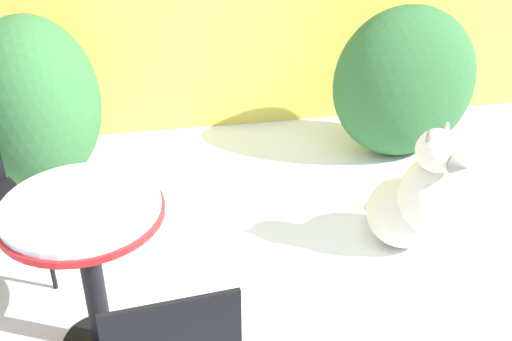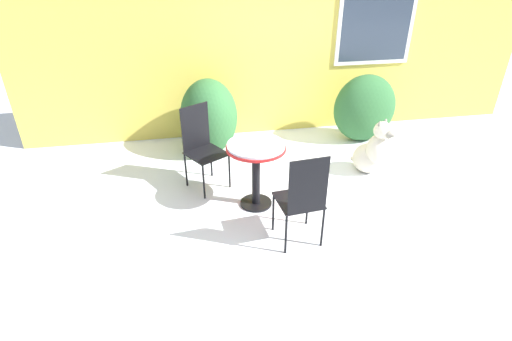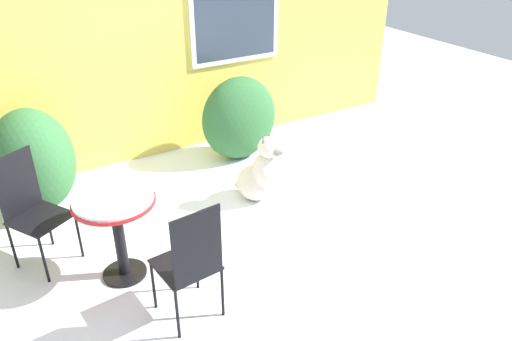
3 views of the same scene
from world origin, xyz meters
The scene contains 8 objects.
ground_plane centered at (0.00, 0.00, 0.00)m, with size 16.00×16.00×0.00m, color white.
house_wall centered at (0.07, 2.20, 1.63)m, with size 8.00×0.10×3.24m.
shrub_left centered at (-1.21, 1.61, 0.54)m, with size 0.82×0.92×1.09m.
shrub_middle centered at (1.16, 1.57, 0.52)m, with size 0.96×0.61×1.04m.
patio_table centered at (-0.80, 0.08, 0.62)m, with size 0.67×0.67×0.79m.
patio_chair_near_table centered at (-1.37, 0.66, 0.56)m, with size 0.58×0.58×1.04m.
patio_chair_far_side centered at (-0.49, -0.70, 0.56)m, with size 0.47×0.47×1.04m.
dog centered at (0.85, 0.55, 0.30)m, with size 0.56×0.60×0.79m.
Camera 3 is at (-1.53, -3.43, 2.87)m, focal length 35.00 mm.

